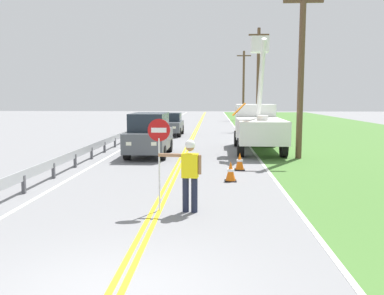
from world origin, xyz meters
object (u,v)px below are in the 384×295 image
at_px(flagger_worker, 190,171).
at_px(oncoming_suv_nearest, 149,134).
at_px(utility_pole_mid, 258,77).
at_px(traffic_cone_mid, 240,162).
at_px(utility_pole_far, 244,84).
at_px(traffic_cone_lead, 231,172).
at_px(utility_bucket_truck, 258,124).
at_px(oncoming_sedan_second, 170,124).
at_px(stop_sign_paddle, 159,144).
at_px(utility_pole_near, 301,71).

height_order(flagger_worker, oncoming_suv_nearest, oncoming_suv_nearest).
height_order(utility_pole_mid, traffic_cone_mid, utility_pole_mid).
bearing_deg(utility_pole_far, traffic_cone_lead, -94.86).
relative_size(utility_bucket_truck, utility_pole_mid, 0.76).
distance_m(oncoming_sedan_second, traffic_cone_lead, 17.33).
bearing_deg(traffic_cone_lead, traffic_cone_mid, 78.30).
bearing_deg(traffic_cone_lead, utility_pole_mid, 81.63).
relative_size(traffic_cone_lead, traffic_cone_mid, 1.00).
bearing_deg(flagger_worker, traffic_cone_mid, 74.73).
bearing_deg(stop_sign_paddle, flagger_worker, -6.15).
xyz_separation_m(flagger_worker, traffic_cone_mid, (1.65, 6.04, -0.71)).
bearing_deg(utility_pole_mid, utility_pole_far, 90.23).
bearing_deg(utility_pole_near, stop_sign_paddle, -120.34).
bearing_deg(utility_pole_near, oncoming_suv_nearest, 175.61).
distance_m(stop_sign_paddle, utility_pole_near, 10.93).
relative_size(stop_sign_paddle, utility_pole_near, 0.30).
bearing_deg(oncoming_sedan_second, oncoming_suv_nearest, -89.25).
xyz_separation_m(flagger_worker, oncoming_sedan_second, (-2.67, 20.73, -0.21)).
relative_size(flagger_worker, utility_pole_mid, 0.20).
bearing_deg(utility_pole_far, oncoming_sedan_second, -107.74).
xyz_separation_m(stop_sign_paddle, utility_pole_mid, (5.38, 27.02, 2.96)).
bearing_deg(flagger_worker, oncoming_sedan_second, 97.33).
xyz_separation_m(utility_pole_far, traffic_cone_mid, (-2.90, -37.26, -4.24)).
distance_m(oncoming_suv_nearest, oncoming_sedan_second, 10.90).
distance_m(utility_pole_near, utility_pole_mid, 17.82).
height_order(oncoming_suv_nearest, utility_pole_near, utility_pole_near).
bearing_deg(oncoming_suv_nearest, stop_sign_paddle, -79.77).
distance_m(utility_bucket_truck, utility_pole_near, 4.22).
relative_size(utility_pole_near, utility_pole_mid, 0.87).
relative_size(utility_pole_near, utility_pole_far, 0.89).
bearing_deg(traffic_cone_lead, flagger_worker, -107.27).
bearing_deg(oncoming_suv_nearest, utility_bucket_truck, 22.85).
relative_size(flagger_worker, utility_pole_near, 0.24).
distance_m(flagger_worker, traffic_cone_mid, 6.30).
height_order(utility_pole_near, utility_pole_far, utility_pole_far).
bearing_deg(traffic_cone_mid, oncoming_suv_nearest, 137.72).
height_order(oncoming_sedan_second, utility_pole_far, utility_pole_far).
bearing_deg(utility_pole_far, flagger_worker, -96.00).
bearing_deg(utility_pole_near, traffic_cone_lead, -122.19).
bearing_deg(oncoming_suv_nearest, flagger_worker, -75.61).
bearing_deg(stop_sign_paddle, utility_pole_mid, 78.73).
bearing_deg(traffic_cone_lead, utility_bucket_truck, 77.71).
xyz_separation_m(flagger_worker, utility_bucket_truck, (3.01, 12.17, 0.39)).
bearing_deg(utility_pole_mid, utility_bucket_truck, -96.15).
distance_m(stop_sign_paddle, utility_pole_mid, 27.71).
xyz_separation_m(traffic_cone_lead, traffic_cone_mid, (0.46, 2.20, 0.00)).
bearing_deg(utility_pole_mid, stop_sign_paddle, -101.27).
bearing_deg(utility_bucket_truck, flagger_worker, -103.89).
height_order(utility_bucket_truck, utility_pole_near, utility_pole_near).
bearing_deg(stop_sign_paddle, utility_bucket_truck, 72.66).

